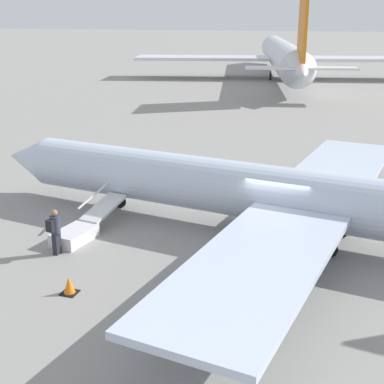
{
  "coord_description": "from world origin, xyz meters",
  "views": [
    {
      "loc": [
        -3.0,
        19.87,
        8.41
      ],
      "look_at": [
        3.54,
        0.25,
        1.56
      ],
      "focal_mm": 50.0,
      "sensor_mm": 36.0,
      "label": 1
    }
  ],
  "objects_px": {
    "airplane_main": "(301,198)",
    "passenger": "(55,229)",
    "boarding_stairs": "(81,230)",
    "airplane_far_right": "(283,55)"
  },
  "relations": [
    {
      "from": "boarding_stairs",
      "to": "airplane_main",
      "type": "bearing_deg",
      "value": -64.8
    },
    {
      "from": "airplane_main",
      "to": "passenger",
      "type": "bearing_deg",
      "value": 34.77
    },
    {
      "from": "airplane_far_right",
      "to": "boarding_stairs",
      "type": "distance_m",
      "value": 60.44
    },
    {
      "from": "airplane_main",
      "to": "boarding_stairs",
      "type": "relative_size",
      "value": 6.94
    },
    {
      "from": "boarding_stairs",
      "to": "passenger",
      "type": "xyz_separation_m",
      "value": [
        0.08,
        1.64,
        0.65
      ]
    },
    {
      "from": "airplane_main",
      "to": "boarding_stairs",
      "type": "bearing_deg",
      "value": 25.2
    },
    {
      "from": "passenger",
      "to": "airplane_main",
      "type": "bearing_deg",
      "value": -55.23
    },
    {
      "from": "airplane_far_right",
      "to": "boarding_stairs",
      "type": "xyz_separation_m",
      "value": [
        -1.99,
        60.35,
        -2.71
      ]
    },
    {
      "from": "airplane_far_right",
      "to": "passenger",
      "type": "bearing_deg",
      "value": 168.09
    },
    {
      "from": "airplane_main",
      "to": "airplane_far_right",
      "type": "height_order",
      "value": "airplane_far_right"
    }
  ]
}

